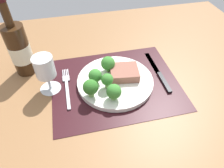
# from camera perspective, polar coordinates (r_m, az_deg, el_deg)

# --- Properties ---
(ground_plane) EXTENTS (1.40, 1.10, 0.03)m
(ground_plane) POSITION_cam_1_polar(r_m,az_deg,el_deg) (0.73, 0.87, -0.67)
(ground_plane) COLOR brown
(placemat) EXTENTS (0.44, 0.35, 0.00)m
(placemat) POSITION_cam_1_polar(r_m,az_deg,el_deg) (0.72, 0.89, 0.26)
(placemat) COLOR black
(placemat) RESTS_ON ground_plane
(plate) EXTENTS (0.26, 0.26, 0.02)m
(plate) POSITION_cam_1_polar(r_m,az_deg,el_deg) (0.71, 0.90, 0.81)
(plate) COLOR silver
(plate) RESTS_ON placemat
(steak) EXTENTS (0.11, 0.09, 0.03)m
(steak) POSITION_cam_1_polar(r_m,az_deg,el_deg) (0.71, 3.44, 3.24)
(steak) COLOR #8C5647
(steak) RESTS_ON plate
(broccoli_center) EXTENTS (0.04, 0.04, 0.06)m
(broccoli_center) POSITION_cam_1_polar(r_m,az_deg,el_deg) (0.65, -1.35, 1.18)
(broccoli_center) COLOR #6B994C
(broccoli_center) RESTS_ON plate
(broccoli_near_fork) EXTENTS (0.04, 0.04, 0.05)m
(broccoli_near_fork) POSITION_cam_1_polar(r_m,az_deg,el_deg) (0.67, -4.70, 2.23)
(broccoli_near_fork) COLOR #5B8942
(broccoli_near_fork) RESTS_ON plate
(broccoli_near_steak) EXTENTS (0.05, 0.05, 0.06)m
(broccoli_near_steak) POSITION_cam_1_polar(r_m,az_deg,el_deg) (0.71, -1.13, 5.76)
(broccoli_near_steak) COLOR #6B994C
(broccoli_near_steak) RESTS_ON plate
(broccoli_front_edge) EXTENTS (0.05, 0.05, 0.06)m
(broccoli_front_edge) POSITION_cam_1_polar(r_m,az_deg,el_deg) (0.62, 0.54, -2.15)
(broccoli_front_edge) COLOR #6B994C
(broccoli_front_edge) RESTS_ON plate
(broccoli_back_left) EXTENTS (0.05, 0.05, 0.06)m
(broccoli_back_left) POSITION_cam_1_polar(r_m,az_deg,el_deg) (0.63, -5.99, -0.96)
(broccoli_back_left) COLOR #6B994C
(broccoli_back_left) RESTS_ON plate
(fork) EXTENTS (0.02, 0.19, 0.01)m
(fork) POSITION_cam_1_polar(r_m,az_deg,el_deg) (0.71, -12.47, -0.83)
(fork) COLOR silver
(fork) RESTS_ON placemat
(knife) EXTENTS (0.02, 0.23, 0.01)m
(knife) POSITION_cam_1_polar(r_m,az_deg,el_deg) (0.76, 13.09, 2.74)
(knife) COLOR black
(knife) RESTS_ON placemat
(wine_bottle) EXTENTS (0.07, 0.07, 0.28)m
(wine_bottle) POSITION_cam_1_polar(r_m,az_deg,el_deg) (0.77, -24.41, 8.83)
(wine_bottle) COLOR #331E0F
(wine_bottle) RESTS_ON ground_plane
(wine_glass) EXTENTS (0.07, 0.07, 0.13)m
(wine_glass) POSITION_cam_1_polar(r_m,az_deg,el_deg) (0.67, -18.21, 3.98)
(wine_glass) COLOR silver
(wine_glass) RESTS_ON ground_plane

